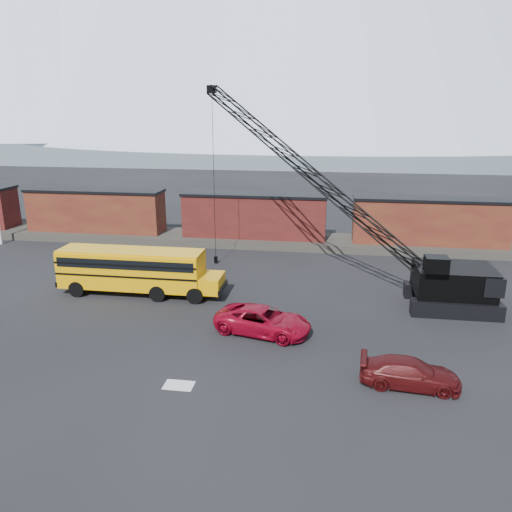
{
  "coord_description": "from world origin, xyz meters",
  "views": [
    {
      "loc": [
        7.26,
        -23.94,
        12.51
      ],
      "look_at": [
        2.36,
        7.74,
        3.0
      ],
      "focal_mm": 35.0,
      "sensor_mm": 36.0,
      "label": 1
    }
  ],
  "objects": [
    {
      "name": "boxcar_west_near",
      "position": [
        -16.0,
        22.0,
        2.76
      ],
      "size": [
        13.7,
        3.1,
        4.17
      ],
      "color": "#4B1515",
      "rests_on": "gravel_berm"
    },
    {
      "name": "boxcar_east_near",
      "position": [
        16.0,
        22.0,
        2.76
      ],
      "size": [
        13.7,
        3.1,
        4.17
      ],
      "color": "#4B1515",
      "rests_on": "gravel_berm"
    },
    {
      "name": "school_bus",
      "position": [
        -5.95,
        7.25,
        1.79
      ],
      "size": [
        11.65,
        2.65,
        3.19
      ],
      "color": "#DA9404",
      "rests_on": "ground"
    },
    {
      "name": "ground",
      "position": [
        0.0,
        0.0,
        0.0
      ],
      "size": [
        160.0,
        160.0,
        0.0
      ],
      "primitive_type": "plane",
      "color": "black",
      "rests_on": "ground"
    },
    {
      "name": "crawler_crane",
      "position": [
        5.71,
        11.55,
        8.05
      ],
      "size": [
        20.62,
        9.66,
        14.4
      ],
      "color": "black",
      "rests_on": "ground"
    },
    {
      "name": "boxcar_mid",
      "position": [
        0.0,
        22.0,
        2.76
      ],
      "size": [
        13.7,
        3.1,
        4.17
      ],
      "color": "#541917",
      "rests_on": "gravel_berm"
    },
    {
      "name": "snow_patch",
      "position": [
        0.5,
        -4.0,
        0.01
      ],
      "size": [
        1.4,
        0.9,
        0.02
      ],
      "primitive_type": "cube",
      "color": "silver",
      "rests_on": "ground"
    },
    {
      "name": "red_pickup",
      "position": [
        3.62,
        2.28,
        0.77
      ],
      "size": [
        5.99,
        3.77,
        1.54
      ],
      "primitive_type": "imported",
      "rotation": [
        0.0,
        0.0,
        1.34
      ],
      "color": "maroon",
      "rests_on": "ground"
    },
    {
      "name": "gravel_berm",
      "position": [
        0.0,
        22.0,
        0.35
      ],
      "size": [
        120.0,
        5.0,
        0.7
      ],
      "primitive_type": "cube",
      "color": "#403B35",
      "rests_on": "ground"
    },
    {
      "name": "maroon_suv",
      "position": [
        11.19,
        -2.36,
        0.67
      ],
      "size": [
        4.72,
        2.19,
        1.33
      ],
      "primitive_type": "imported",
      "rotation": [
        0.0,
        0.0,
        1.5
      ],
      "color": "#470C0E",
      "rests_on": "ground"
    }
  ]
}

